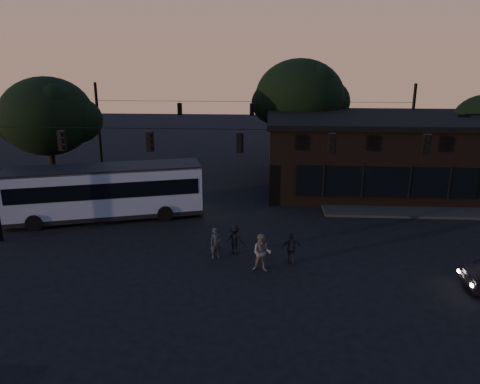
# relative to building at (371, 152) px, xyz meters

# --- Properties ---
(ground) EXTENTS (120.00, 120.00, 0.00)m
(ground) POSITION_rel_building_xyz_m (-9.00, -15.97, -2.71)
(ground) COLOR black
(ground) RESTS_ON ground
(sidewalk_far_right) EXTENTS (14.00, 10.00, 0.15)m
(sidewalk_far_right) POSITION_rel_building_xyz_m (3.00, -1.97, -2.63)
(sidewalk_far_right) COLOR black
(sidewalk_far_right) RESTS_ON ground
(sidewalk_far_left) EXTENTS (14.00, 10.00, 0.15)m
(sidewalk_far_left) POSITION_rel_building_xyz_m (-23.00, -1.97, -2.63)
(sidewalk_far_left) COLOR black
(sidewalk_far_left) RESTS_ON ground
(building) EXTENTS (15.40, 10.41, 5.40)m
(building) POSITION_rel_building_xyz_m (0.00, 0.00, 0.00)
(building) COLOR black
(building) RESTS_ON ground
(tree_behind) EXTENTS (7.60, 7.60, 9.43)m
(tree_behind) POSITION_rel_building_xyz_m (-5.00, 6.03, 3.48)
(tree_behind) COLOR black
(tree_behind) RESTS_ON ground
(tree_left) EXTENTS (6.40, 6.40, 8.30)m
(tree_left) POSITION_rel_building_xyz_m (-23.00, -2.97, 2.86)
(tree_left) COLOR black
(tree_left) RESTS_ON ground
(signal_rig_near) EXTENTS (26.24, 0.30, 7.50)m
(signal_rig_near) POSITION_rel_building_xyz_m (-9.00, -11.97, 1.74)
(signal_rig_near) COLOR black
(signal_rig_near) RESTS_ON ground
(signal_rig_far) EXTENTS (26.24, 0.30, 7.50)m
(signal_rig_far) POSITION_rel_building_xyz_m (-9.00, 4.03, 1.50)
(signal_rig_far) COLOR black
(signal_rig_far) RESTS_ON ground
(bus) EXTENTS (11.84, 5.79, 3.25)m
(bus) POSITION_rel_building_xyz_m (-17.43, -8.01, -0.88)
(bus) COLOR gray
(bus) RESTS_ON ground
(pedestrian_a) EXTENTS (0.67, 0.57, 1.55)m
(pedestrian_a) POSITION_rel_building_xyz_m (-10.11, -13.42, -1.93)
(pedestrian_a) COLOR black
(pedestrian_a) RESTS_ON ground
(pedestrian_b) EXTENTS (0.95, 0.78, 1.81)m
(pedestrian_b) POSITION_rel_building_xyz_m (-7.82, -14.76, -1.80)
(pedestrian_b) COLOR #55514D
(pedestrian_b) RESTS_ON ground
(pedestrian_c) EXTENTS (0.99, 0.48, 1.63)m
(pedestrian_c) POSITION_rel_building_xyz_m (-6.41, -13.91, -1.89)
(pedestrian_c) COLOR black
(pedestrian_c) RESTS_ON ground
(pedestrian_d) EXTENTS (1.09, 0.77, 1.54)m
(pedestrian_d) POSITION_rel_building_xyz_m (-9.21, -12.90, -1.94)
(pedestrian_d) COLOR black
(pedestrian_d) RESTS_ON ground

